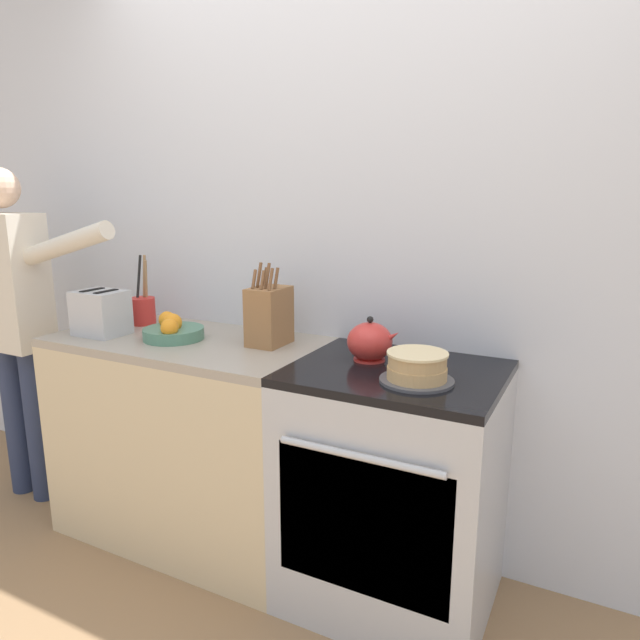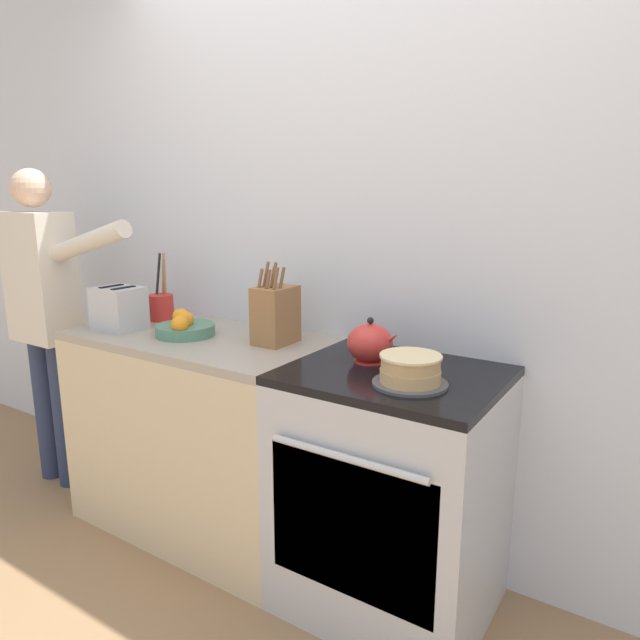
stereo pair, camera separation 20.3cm
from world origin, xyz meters
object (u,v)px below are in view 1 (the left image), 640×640
object	(u,v)px
tea_kettle	(370,342)
toaster	(101,313)
utensil_crock	(143,309)
fruit_bowl	(173,330)
knife_block	(269,315)
person_baker	(14,309)
stove_range	(393,487)
layer_cake	(417,368)

from	to	relation	value
tea_kettle	toaster	size ratio (longest dim) A/B	0.92
tea_kettle	toaster	xyz separation A→B (m)	(-1.17, -0.17, 0.03)
tea_kettle	utensil_crock	distance (m)	1.16
tea_kettle	fruit_bowl	distance (m)	0.85
knife_block	utensil_crock	xyz separation A→B (m)	(-0.71, 0.04, -0.05)
knife_block	person_baker	distance (m)	1.31
utensil_crock	fruit_bowl	distance (m)	0.35
stove_range	layer_cake	world-z (taller)	layer_cake
tea_kettle	stove_range	bearing A→B (deg)	-25.00
fruit_bowl	person_baker	world-z (taller)	person_baker
layer_cake	knife_block	size ratio (longest dim) A/B	0.73
layer_cake	fruit_bowl	size ratio (longest dim) A/B	0.96
layer_cake	person_baker	distance (m)	1.96
stove_range	utensil_crock	xyz separation A→B (m)	(-1.28, 0.12, 0.52)
stove_range	knife_block	bearing A→B (deg)	171.99
knife_block	utensil_crock	world-z (taller)	knife_block
knife_block	fruit_bowl	xyz separation A→B (m)	(-0.40, -0.11, -0.08)
toaster	tea_kettle	bearing A→B (deg)	8.08
stove_range	person_baker	world-z (taller)	person_baker
layer_cake	fruit_bowl	world-z (taller)	fruit_bowl
layer_cake	utensil_crock	xyz separation A→B (m)	(-1.38, 0.22, 0.02)
tea_kettle	person_baker	distance (m)	1.74
person_baker	toaster	bearing A→B (deg)	7.08
knife_block	utensil_crock	bearing A→B (deg)	176.67
tea_kettle	person_baker	size ratio (longest dim) A/B	0.13
stove_range	fruit_bowl	xyz separation A→B (m)	(-0.97, -0.03, 0.48)
knife_block	toaster	xyz separation A→B (m)	(-0.72, -0.19, -0.02)
utensil_crock	stove_range	bearing A→B (deg)	-5.40
stove_range	knife_block	distance (m)	0.80
tea_kettle	toaster	distance (m)	1.18
layer_cake	person_baker	bearing A→B (deg)	-179.53
knife_block	layer_cake	bearing A→B (deg)	-14.88
layer_cake	toaster	world-z (taller)	toaster
knife_block	fruit_bowl	world-z (taller)	knife_block
stove_range	knife_block	world-z (taller)	knife_block
layer_cake	fruit_bowl	bearing A→B (deg)	176.48
utensil_crock	fruit_bowl	bearing A→B (deg)	-26.22
person_baker	fruit_bowl	bearing A→B (deg)	11.82
knife_block	utensil_crock	distance (m)	0.72
utensil_crock	tea_kettle	bearing A→B (deg)	-3.17
utensil_crock	fruit_bowl	xyz separation A→B (m)	(0.31, -0.15, -0.03)
stove_range	utensil_crock	bearing A→B (deg)	174.60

